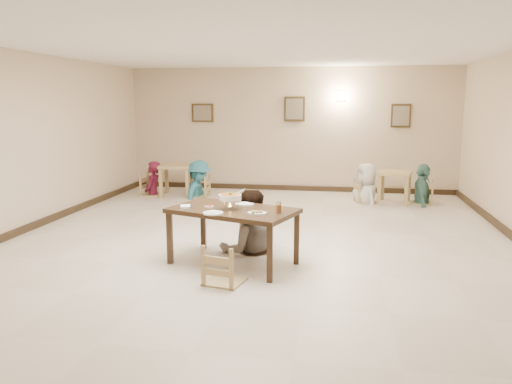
% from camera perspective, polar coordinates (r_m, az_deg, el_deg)
% --- Properties ---
extents(floor, '(10.00, 10.00, 0.00)m').
position_cam_1_polar(floor, '(7.65, 0.01, -6.18)').
color(floor, beige).
rests_on(floor, ground).
extents(ceiling, '(10.00, 10.00, 0.00)m').
position_cam_1_polar(ceiling, '(7.39, 0.01, 16.74)').
color(ceiling, white).
rests_on(ceiling, wall_back).
extents(wall_back, '(10.00, 0.00, 10.00)m').
position_cam_1_polar(wall_back, '(12.32, 3.93, 7.12)').
color(wall_back, beige).
rests_on(wall_back, floor).
extents(wall_front, '(10.00, 0.00, 10.00)m').
position_cam_1_polar(wall_front, '(2.64, -18.57, -4.83)').
color(wall_front, beige).
rests_on(wall_front, floor).
extents(wall_left, '(0.00, 10.00, 10.00)m').
position_cam_1_polar(wall_left, '(8.95, -26.23, 4.94)').
color(wall_left, beige).
rests_on(wall_left, floor).
extents(baseboard_back, '(8.00, 0.06, 0.12)m').
position_cam_1_polar(baseboard_back, '(12.45, 3.84, 0.48)').
color(baseboard_back, '#2E2114').
rests_on(baseboard_back, floor).
extents(baseboard_left, '(0.06, 10.00, 0.12)m').
position_cam_1_polar(baseboard_left, '(9.15, -25.37, -4.05)').
color(baseboard_left, '#2E2114').
rests_on(baseboard_left, floor).
extents(picture_a, '(0.55, 0.04, 0.45)m').
position_cam_1_polar(picture_a, '(12.67, -6.14, 8.98)').
color(picture_a, '#392912').
rests_on(picture_a, wall_back).
extents(picture_b, '(0.50, 0.04, 0.60)m').
position_cam_1_polar(picture_b, '(12.25, 4.41, 9.44)').
color(picture_b, '#392912').
rests_on(picture_b, wall_back).
extents(picture_c, '(0.45, 0.04, 0.55)m').
position_cam_1_polar(picture_c, '(12.27, 16.23, 8.37)').
color(picture_c, '#392912').
rests_on(picture_c, wall_back).
extents(wall_sconce, '(0.16, 0.05, 0.22)m').
position_cam_1_polar(wall_sconce, '(12.20, 9.68, 10.73)').
color(wall_sconce, '#FFD88C').
rests_on(wall_sconce, wall_back).
extents(main_table, '(1.84, 1.39, 0.77)m').
position_cam_1_polar(main_table, '(6.67, -2.65, -2.58)').
color(main_table, '#392617').
rests_on(main_table, floor).
extents(chair_far, '(0.44, 0.44, 0.94)m').
position_cam_1_polar(chair_far, '(7.41, -0.55, -2.98)').
color(chair_far, tan).
rests_on(chair_far, floor).
extents(chair_near, '(0.44, 0.44, 0.94)m').
position_cam_1_polar(chair_near, '(6.03, -3.65, -6.12)').
color(chair_near, tan).
rests_on(chair_near, floor).
extents(main_diner, '(1.08, 0.97, 1.83)m').
position_cam_1_polar(main_diner, '(7.22, -0.81, 0.27)').
color(main_diner, gray).
rests_on(main_diner, floor).
extents(curry_warmer, '(0.34, 0.30, 0.27)m').
position_cam_1_polar(curry_warmer, '(6.59, -2.99, -0.59)').
color(curry_warmer, silver).
rests_on(curry_warmer, main_table).
extents(rice_plate_far, '(0.26, 0.26, 0.06)m').
position_cam_1_polar(rice_plate_far, '(6.87, -1.30, -1.39)').
color(rice_plate_far, white).
rests_on(rice_plate_far, main_table).
extents(rice_plate_near, '(0.26, 0.26, 0.06)m').
position_cam_1_polar(rice_plate_near, '(6.35, -4.92, -2.39)').
color(rice_plate_near, white).
rests_on(rice_plate_near, main_table).
extents(fried_plate, '(0.25, 0.25, 0.05)m').
position_cam_1_polar(fried_plate, '(6.32, 0.11, -2.37)').
color(fried_plate, white).
rests_on(fried_plate, main_table).
extents(chili_dish, '(0.12, 0.12, 0.03)m').
position_cam_1_polar(chili_dish, '(6.76, -5.39, -1.64)').
color(chili_dish, white).
rests_on(chili_dish, main_table).
extents(napkin_cutlery, '(0.20, 0.27, 0.03)m').
position_cam_1_polar(napkin_cutlery, '(6.75, -8.04, -1.67)').
color(napkin_cutlery, white).
rests_on(napkin_cutlery, main_table).
extents(drink_glass, '(0.07, 0.07, 0.14)m').
position_cam_1_polar(drink_glass, '(6.37, 2.60, -1.82)').
color(drink_glass, white).
rests_on(drink_glass, main_table).
extents(bg_table_left, '(0.82, 0.82, 0.73)m').
position_cam_1_polar(bg_table_left, '(11.78, -9.08, 2.44)').
color(bg_table_left, tan).
rests_on(bg_table_left, floor).
extents(bg_table_right, '(0.82, 0.82, 0.69)m').
position_cam_1_polar(bg_table_right, '(11.20, 15.55, 1.59)').
color(bg_table_right, tan).
rests_on(bg_table_right, floor).
extents(bg_chair_ll, '(0.47, 0.47, 1.01)m').
position_cam_1_polar(bg_chair_ll, '(11.91, -11.75, 2.00)').
color(bg_chair_ll, tan).
rests_on(bg_chair_ll, floor).
extents(bg_chair_lr, '(0.44, 0.44, 0.94)m').
position_cam_1_polar(bg_chair_lr, '(11.57, -6.54, 1.73)').
color(bg_chair_lr, tan).
rests_on(bg_chair_lr, floor).
extents(bg_chair_rl, '(0.44, 0.44, 0.94)m').
position_cam_1_polar(bg_chair_rl, '(11.16, 12.50, 1.25)').
color(bg_chair_rl, tan).
rests_on(bg_chair_rl, floor).
extents(bg_chair_rr, '(0.46, 0.46, 0.97)m').
position_cam_1_polar(bg_chair_rr, '(11.31, 18.52, 1.16)').
color(bg_chair_rr, tan).
rests_on(bg_chair_rr, floor).
extents(bg_diner_a, '(0.40, 0.60, 1.61)m').
position_cam_1_polar(bg_diner_a, '(11.87, -11.81, 3.44)').
color(bg_diner_a, '#591229').
rests_on(bg_diner_a, floor).
extents(bg_diner_b, '(0.74, 1.16, 1.70)m').
position_cam_1_polar(bg_diner_b, '(11.52, -6.58, 3.61)').
color(bg_diner_b, teal).
rests_on(bg_diner_b, floor).
extents(bg_diner_c, '(0.82, 0.98, 1.71)m').
position_cam_1_polar(bg_diner_c, '(11.11, 12.58, 3.23)').
color(bg_diner_c, silver).
rests_on(bg_diner_c, floor).
extents(bg_diner_d, '(0.49, 1.04, 1.72)m').
position_cam_1_polar(bg_diner_d, '(11.26, 18.63, 3.06)').
color(bg_diner_d, slate).
rests_on(bg_diner_d, floor).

